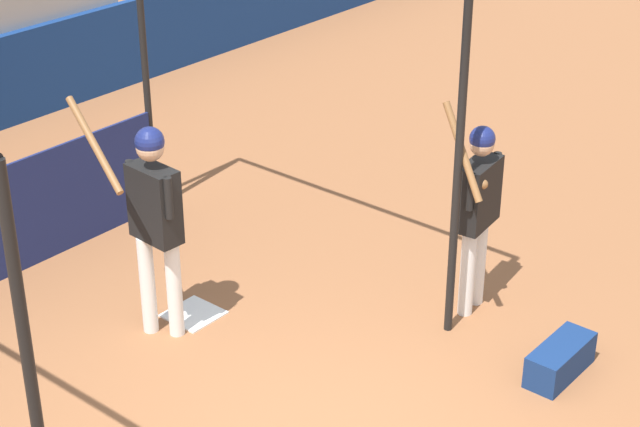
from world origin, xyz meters
The scene contains 5 objects.
batting_cage centered at (-0.06, 3.25, 1.26)m, with size 4.19×3.77×3.04m.
home_plate centered at (0.76, 2.10, 0.01)m, with size 0.44×0.44×0.02m.
player_batter centered at (0.40, 2.11, 1.16)m, with size 0.56×0.96×2.07m.
player_waiting centered at (2.41, 0.29, 1.05)m, with size 0.78×0.53×2.01m.
equipment_bag centered at (2.01, -0.82, 0.14)m, with size 0.70×0.28×0.28m.
Camera 1 is at (-4.70, -3.88, 5.05)m, focal length 60.00 mm.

